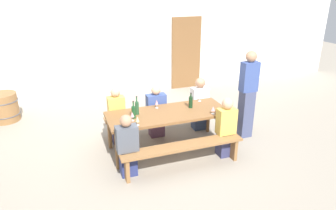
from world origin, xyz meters
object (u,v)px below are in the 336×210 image
at_px(wine_bottle_2, 134,112).
at_px(bench_near, 183,150).
at_px(wine_bottle_0, 191,102).
at_px(tasting_table, 168,116).
at_px(standing_host, 247,95).
at_px(seated_guest_near_0, 127,147).
at_px(wine_glass_4, 200,96).
at_px(seated_guest_far_1, 156,113).
at_px(wooden_door, 186,53).
at_px(seated_guest_far_0, 117,117).
at_px(seated_guest_far_2, 199,105).
at_px(wine_glass_1, 132,115).
at_px(wine_glass_0, 213,109).
at_px(seated_guest_near_1, 226,128).
at_px(wine_bottle_1, 137,108).
at_px(wine_glass_3, 137,119).
at_px(wine_glass_2, 157,103).
at_px(bench_far, 156,117).
at_px(wine_barrel, 4,107).

bearing_deg(wine_bottle_2, bench_near, -47.43).
bearing_deg(wine_bottle_0, tasting_table, -170.79).
bearing_deg(standing_host, seated_guest_near_0, 12.08).
distance_m(wine_glass_4, seated_guest_far_1, 0.95).
relative_size(wooden_door, wine_bottle_2, 6.50).
bearing_deg(seated_guest_far_0, seated_guest_far_2, 90.00).
xyz_separation_m(wine_bottle_0, seated_guest_far_1, (-0.53, 0.51, -0.35)).
height_order(bench_near, standing_host, standing_host).
bearing_deg(wine_glass_4, standing_host, -22.89).
bearing_deg(seated_guest_far_0, wine_glass_1, 11.36).
height_order(wine_glass_0, seated_guest_near_1, seated_guest_near_1).
relative_size(wooden_door, wine_glass_1, 12.49).
xyz_separation_m(wine_bottle_1, wine_glass_3, (-0.11, -0.46, -0.02)).
height_order(wooden_door, wine_glass_1, wooden_door).
distance_m(wine_glass_3, seated_guest_far_2, 1.88).
height_order(wine_glass_1, seated_guest_far_1, seated_guest_far_1).
relative_size(wine_glass_2, seated_guest_near_0, 0.16).
xyz_separation_m(wooden_door, seated_guest_near_0, (-2.70, -3.96, -0.54)).
bearing_deg(wooden_door, seated_guest_near_1, -102.62).
bearing_deg(wine_glass_1, wine_bottle_2, 64.26).
distance_m(wine_bottle_0, seated_guest_far_0, 1.48).
distance_m(bench_near, seated_guest_far_2, 1.64).
bearing_deg(wine_glass_0, wine_glass_1, 171.80).
xyz_separation_m(wine_glass_3, seated_guest_near_1, (1.57, -0.25, -0.31)).
bearing_deg(wine_bottle_1, seated_guest_far_2, 17.75).
xyz_separation_m(bench_far, wine_glass_0, (0.76, -1.09, 0.49)).
xyz_separation_m(bench_near, bench_far, (0.00, 1.48, 0.00)).
height_order(wine_bottle_2, standing_host, standing_host).
xyz_separation_m(wine_glass_0, wine_glass_1, (-1.46, 0.21, 0.01)).
distance_m(wooden_door, wine_glass_1, 4.30).
bearing_deg(wine_bottle_0, seated_guest_near_1, -58.89).
xyz_separation_m(wooden_door, wine_bottle_0, (-1.29, -3.28, -0.18)).
distance_m(wooden_door, wine_bottle_2, 4.18).
relative_size(wine_bottle_1, seated_guest_near_0, 0.33).
distance_m(bench_far, wine_glass_2, 0.69).
xyz_separation_m(seated_guest_far_0, wine_barrel, (-2.26, 1.91, -0.22)).
xyz_separation_m(wine_glass_3, standing_host, (2.35, 0.31, 0.03)).
bearing_deg(wine_bottle_0, wine_glass_3, -159.99).
xyz_separation_m(wine_glass_2, standing_host, (1.81, -0.32, 0.03)).
bearing_deg(wine_glass_2, wine_glass_3, -130.89).
distance_m(seated_guest_near_0, seated_guest_far_2, 2.20).
xyz_separation_m(wooden_door, bench_far, (-1.78, -2.62, -0.69)).
xyz_separation_m(wine_bottle_0, wine_glass_0, (0.26, -0.42, -0.02)).
height_order(wooden_door, wine_bottle_1, wooden_door).
distance_m(wine_glass_2, seated_guest_near_0, 1.23).
xyz_separation_m(wine_glass_3, seated_guest_far_2, (1.60, 0.94, -0.30)).
distance_m(bench_near, standing_host, 1.90).
xyz_separation_m(bench_near, wine_glass_3, (-0.67, 0.40, 0.50)).
distance_m(tasting_table, standing_host, 1.69).
distance_m(seated_guest_far_1, standing_host, 1.87).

